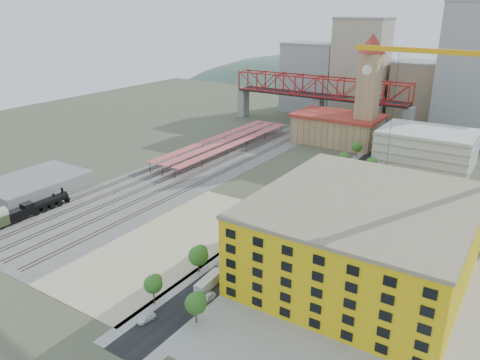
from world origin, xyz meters
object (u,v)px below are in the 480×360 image
Objects in this scene: site_trailer_a at (209,282)px; locomotive at (38,206)px; construction_building at (363,237)px; site_trailer_c at (261,241)px; site_trailer_b at (236,260)px; site_trailer_d at (287,221)px; clock_tower at (369,82)px; car_0 at (146,318)px.

locomotive is at bearing 172.60° from site_trailer_a.
construction_building reaches higher than locomotive.
site_trailer_c is at bearing 85.97° from site_trailer_a.
site_trailer_d is at bearing 109.63° from site_trailer_b.
car_0 is (5.00, -139.99, -28.02)m from clock_tower.
car_0 is (-3.00, -53.48, -0.65)m from site_trailer_d.
site_trailer_b is (8.00, -112.70, -27.42)m from clock_tower.
clock_tower is at bearing 113.69° from site_trailer_b.
clock_tower reaches higher than site_trailer_a.
site_trailer_a is 0.88× the size of site_trailer_d.
car_0 is at bearing -87.95° from clock_tower.
site_trailer_a is at bearing -76.48° from site_trailer_d.
site_trailer_b is 2.35× the size of car_0.
clock_tower is 1.03× the size of construction_building.
car_0 is (-3.00, -16.46, -0.49)m from site_trailer_a.
locomotive is at bearing -167.94° from construction_building.
construction_building reaches higher than site_trailer_b.
locomotive is 5.72× the size of car_0.
locomotive is at bearing -179.76° from site_trailer_c.
site_trailer_b is 26.18m from site_trailer_d.
site_trailer_a is (-26.00, -23.54, -8.24)m from construction_building.
locomotive is 66.12m from site_trailer_a.
site_trailer_a is 37.02m from site_trailer_d.
locomotive is 68.58m from site_trailer_c.
locomotive is at bearing -154.35° from site_trailer_b.
clock_tower is 105.01m from site_trailer_c.
site_trailer_d is at bearing 74.51° from site_trailer_c.
locomotive is 2.35× the size of site_trailer_d.
locomotive is 66.37m from site_trailer_b.
clock_tower is 5.37× the size of site_trailer_d.
site_trailer_c is at bearing -76.48° from site_trailer_d.
site_trailer_b is (0.00, 10.84, 0.11)m from site_trailer_a.
site_trailer_b is (66.00, 6.95, -0.85)m from locomotive.
site_trailer_a is (8.00, -123.54, -27.52)m from clock_tower.
locomotive is at bearing -139.82° from site_trailer_d.
site_trailer_d is (0.00, 26.18, 0.05)m from site_trailer_b.
car_0 is (-29.00, -40.00, -8.73)m from construction_building.
site_trailer_c is 2.33× the size of car_0.
clock_tower reaches higher than site_trailer_d.
car_0 is (-3.00, -38.95, -0.59)m from site_trailer_c.
site_trailer_d reaches higher than car_0.
construction_building is 5.91× the size of site_trailer_a.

